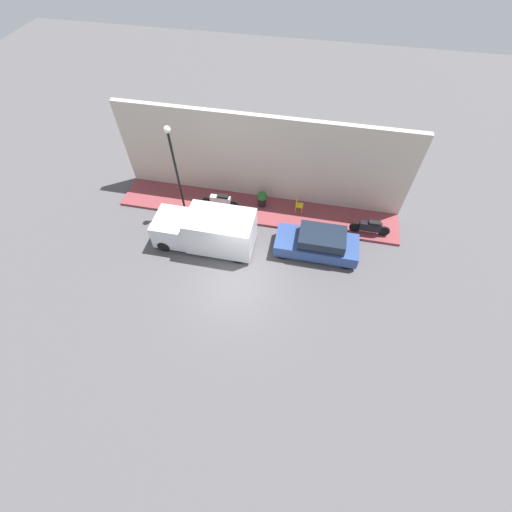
# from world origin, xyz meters

# --- Properties ---
(ground_plane) EXTENTS (60.00, 60.00, 0.00)m
(ground_plane) POSITION_xyz_m (0.00, 0.00, 0.00)
(ground_plane) COLOR #514F51
(sidewalk) EXTENTS (2.23, 15.52, 0.14)m
(sidewalk) POSITION_xyz_m (5.05, 0.00, 0.07)
(sidewalk) COLOR brown
(sidewalk) RESTS_ON ground_plane
(building_facade) EXTENTS (0.30, 15.52, 5.04)m
(building_facade) POSITION_xyz_m (6.31, 0.00, 2.52)
(building_facade) COLOR beige
(building_facade) RESTS_ON ground_plane
(parked_car) EXTENTS (1.72, 4.11, 1.39)m
(parked_car) POSITION_xyz_m (2.73, -3.54, 0.67)
(parked_car) COLOR #2D4784
(parked_car) RESTS_ON ground_plane
(delivery_van) EXTENTS (1.99, 5.02, 2.04)m
(delivery_van) POSITION_xyz_m (2.17, 2.02, 1.03)
(delivery_van) COLOR silver
(delivery_van) RESTS_ON ground_plane
(scooter_silver) EXTENTS (0.30, 2.11, 0.86)m
(scooter_silver) POSITION_xyz_m (4.81, 2.01, 0.61)
(scooter_silver) COLOR #B7B7BF
(scooter_silver) RESTS_ON sidewalk
(motorcycle_black) EXTENTS (0.30, 2.07, 0.87)m
(motorcycle_black) POSITION_xyz_m (4.42, -6.13, 0.61)
(motorcycle_black) COLOR black
(motorcycle_black) RESTS_ON sidewalk
(streetlamp) EXTENTS (0.34, 0.34, 5.12)m
(streetlamp) POSITION_xyz_m (4.21, 3.96, 3.47)
(streetlamp) COLOR black
(streetlamp) RESTS_ON sidewalk
(potted_plant) EXTENTS (0.55, 0.55, 0.93)m
(potted_plant) POSITION_xyz_m (5.41, -0.20, 0.66)
(potted_plant) COLOR black
(potted_plant) RESTS_ON sidewalk
(cafe_chair) EXTENTS (0.40, 0.40, 0.83)m
(cafe_chair) POSITION_xyz_m (5.34, -2.25, 0.62)
(cafe_chair) COLOR yellow
(cafe_chair) RESTS_ON sidewalk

